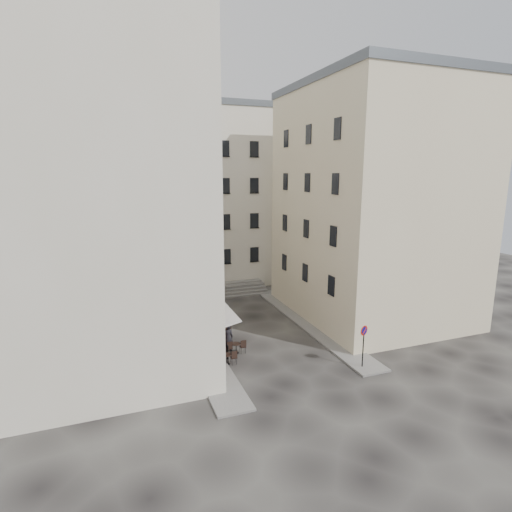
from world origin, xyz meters
name	(u,v)px	position (x,y,z in m)	size (l,w,h in m)	color
ground	(269,346)	(0.00, 0.00, 0.00)	(90.00, 90.00, 0.00)	black
sidewalk_left	(193,332)	(-4.50, 4.00, 0.06)	(2.00, 22.00, 0.12)	slate
sidewalk_right	(307,322)	(4.50, 3.00, 0.06)	(2.00, 18.00, 0.12)	slate
building_left	(95,196)	(-10.50, 3.00, 10.31)	(12.20, 16.20, 20.60)	beige
building_right	(373,203)	(10.50, 3.50, 9.31)	(12.20, 14.20, 18.60)	beige
building_back	(195,196)	(-1.00, 19.00, 9.31)	(18.20, 10.20, 18.60)	beige
cafe_storefront	(204,323)	(-4.32, 1.00, 1.88)	(1.74, 7.30, 3.50)	#470D0A
stone_steps	(221,291)	(0.00, 12.57, 0.40)	(9.00, 3.15, 0.80)	#64615E
bollard_near	(228,352)	(-3.25, -1.00, 0.53)	(0.12, 0.12, 0.98)	black
bollard_mid	(214,332)	(-3.25, 2.50, 0.53)	(0.12, 0.12, 0.98)	black
bollard_far	(203,316)	(-3.25, 6.00, 0.53)	(0.12, 0.12, 0.98)	black
no_parking_sign	(364,338)	(4.12, -5.00, 1.96)	(0.61, 0.23, 2.77)	black
bistro_table_a	(227,358)	(-3.53, -1.72, 0.45)	(1.26, 0.59, 0.89)	black
bistro_table_b	(236,347)	(-2.52, -0.41, 0.46)	(1.28, 0.60, 0.90)	black
bistro_table_c	(219,339)	(-3.19, 1.29, 0.46)	(1.29, 0.61, 0.91)	black
bistro_table_d	(221,329)	(-2.68, 2.76, 0.51)	(1.43, 0.67, 1.01)	black
bistro_table_e	(209,320)	(-2.97, 5.17, 0.41)	(1.15, 0.54, 0.81)	black
pedestrian	(228,338)	(-2.89, 0.15, 0.97)	(0.71, 0.46, 1.93)	black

